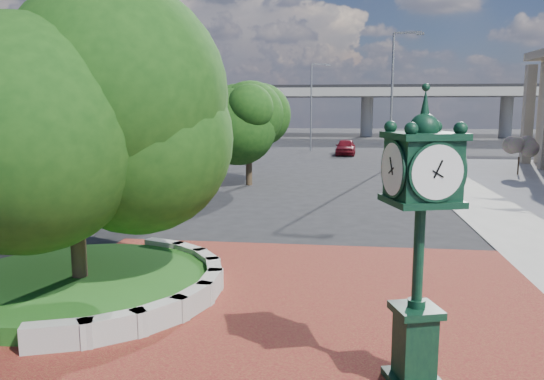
% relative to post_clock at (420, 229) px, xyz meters
% --- Properties ---
extents(ground, '(200.00, 200.00, 0.00)m').
position_rel_post_clock_xyz_m(ground, '(-2.37, 3.41, -2.57)').
color(ground, black).
rests_on(ground, ground).
extents(plaza, '(12.00, 12.00, 0.04)m').
position_rel_post_clock_xyz_m(plaza, '(-2.37, 2.41, -2.55)').
color(plaza, maroon).
rests_on(plaza, ground).
extents(planter_wall, '(2.96, 6.77, 0.54)m').
position_rel_post_clock_xyz_m(planter_wall, '(-5.08, 3.41, -2.30)').
color(planter_wall, '#9E9B93').
rests_on(planter_wall, ground).
extents(grass_bed, '(6.10, 6.10, 0.40)m').
position_rel_post_clock_xyz_m(grass_bed, '(-7.37, 3.41, -2.37)').
color(grass_bed, '#1B4413').
rests_on(grass_bed, ground).
extents(overpass, '(90.00, 12.00, 7.50)m').
position_rel_post_clock_xyz_m(overpass, '(-2.59, 73.41, 3.97)').
color(overpass, '#9E9B93').
rests_on(overpass, ground).
extents(tree_planter, '(5.20, 5.20, 6.33)m').
position_rel_post_clock_xyz_m(tree_planter, '(-7.37, 3.41, 1.15)').
color(tree_planter, '#38281C').
rests_on(tree_planter, ground).
extents(tree_street, '(4.40, 4.40, 5.45)m').
position_rel_post_clock_xyz_m(tree_street, '(-6.37, 21.41, 0.67)').
color(tree_street, '#38281C').
rests_on(tree_street, ground).
extents(post_clock, '(1.18, 1.18, 4.68)m').
position_rel_post_clock_xyz_m(post_clock, '(0.00, 0.00, 0.00)').
color(post_clock, black).
rests_on(post_clock, ground).
extents(parked_car, '(1.98, 4.45, 1.49)m').
position_rel_post_clock_xyz_m(parked_car, '(-0.75, 41.32, -1.83)').
color(parked_car, maroon).
rests_on(parked_car, ground).
extents(street_lamp_near, '(2.16, 0.56, 9.66)m').
position_rel_post_clock_xyz_m(street_lamp_near, '(2.61, 31.47, 3.09)').
color(street_lamp_near, slate).
rests_on(street_lamp_near, ground).
extents(street_lamp_far, '(1.93, 0.54, 8.66)m').
position_rel_post_clock_xyz_m(street_lamp_far, '(-4.02, 45.74, 2.50)').
color(street_lamp_far, slate).
rests_on(street_lamp_far, ground).
extents(shrub_far, '(1.20, 1.20, 2.20)m').
position_rel_post_clock_xyz_m(shrub_far, '(10.31, 28.00, -0.98)').
color(shrub_far, '#38281C').
rests_on(shrub_far, ground).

